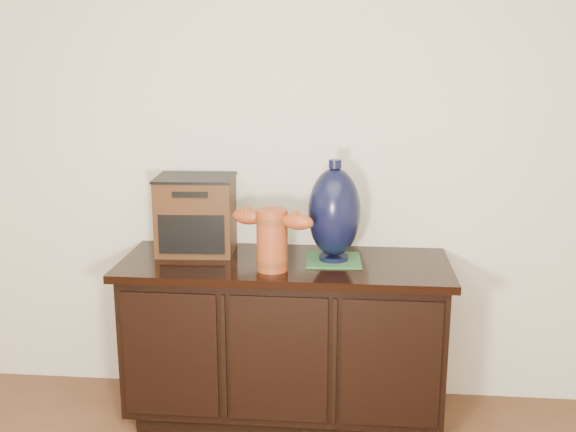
# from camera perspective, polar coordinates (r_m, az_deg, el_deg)

# --- Properties ---
(room) EXTENTS (5.00, 5.00, 5.00)m
(room) POSITION_cam_1_polar(r_m,az_deg,el_deg) (0.77, -17.64, -14.67)
(room) COLOR #52311C
(room) RESTS_ON ground
(sideboard) EXTENTS (1.46, 0.56, 0.75)m
(sideboard) POSITION_cam_1_polar(r_m,az_deg,el_deg) (3.13, -0.29, -10.30)
(sideboard) COLOR black
(sideboard) RESTS_ON ground
(terracotta_vessel) EXTENTS (0.37, 0.17, 0.26)m
(terracotta_vessel) POSITION_cam_1_polar(r_m,az_deg,el_deg) (2.84, -1.36, -1.72)
(terracotta_vessel) COLOR #993E1B
(terracotta_vessel) RESTS_ON sideboard
(tv_radio) EXTENTS (0.37, 0.31, 0.35)m
(tv_radio) POSITION_cam_1_polar(r_m,az_deg,el_deg) (3.13, -7.78, 0.14)
(tv_radio) COLOR #3C210F
(tv_radio) RESTS_ON sideboard
(green_mat) EXTENTS (0.25, 0.25, 0.01)m
(green_mat) POSITION_cam_1_polar(r_m,az_deg,el_deg) (3.01, 3.87, -3.74)
(green_mat) COLOR #295D2F
(green_mat) RESTS_ON sideboard
(lamp_base) EXTENTS (0.24, 0.24, 0.45)m
(lamp_base) POSITION_cam_1_polar(r_m,az_deg,el_deg) (2.95, 3.94, 0.27)
(lamp_base) COLOR black
(lamp_base) RESTS_ON green_mat
(spray_can) EXTENTS (0.07, 0.07, 0.19)m
(spray_can) POSITION_cam_1_polar(r_m,az_deg,el_deg) (3.11, -5.68, -1.41)
(spray_can) COLOR #56120E
(spray_can) RESTS_ON sideboard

